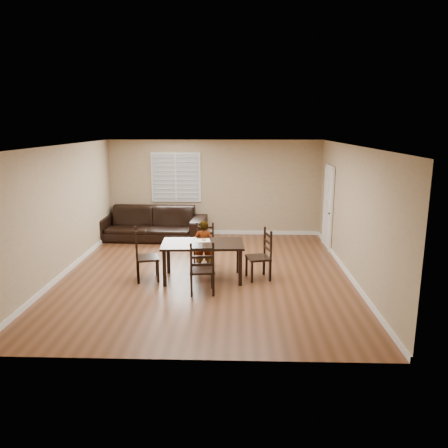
{
  "coord_description": "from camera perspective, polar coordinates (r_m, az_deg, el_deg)",
  "views": [
    {
      "loc": [
        0.67,
        -8.82,
        3.1
      ],
      "look_at": [
        0.37,
        0.4,
        1.0
      ],
      "focal_mm": 35.0,
      "sensor_mm": 36.0,
      "label": 1
    }
  ],
  "objects": [
    {
      "name": "chair_right",
      "position": [
        9.0,
        5.26,
        -4.2
      ],
      "size": [
        0.54,
        0.57,
        1.04
      ],
      "rotation": [
        0.0,
        0.0,
        -1.32
      ],
      "color": "black",
      "rests_on": "ground"
    },
    {
      "name": "chair_far",
      "position": [
        8.09,
        -2.87,
        -6.19
      ],
      "size": [
        0.51,
        0.49,
        1.03
      ],
      "rotation": [
        0.0,
        0.0,
        3.27
      ],
      "color": "black",
      "rests_on": "ground"
    },
    {
      "name": "sofa",
      "position": [
        12.21,
        -9.56,
        0.08
      ],
      "size": [
        3.1,
        1.33,
        0.89
      ],
      "primitive_type": "imported",
      "rotation": [
        0.0,
        0.0,
        -0.05
      ],
      "color": "black",
      "rests_on": "ground"
    },
    {
      "name": "room",
      "position": [
        9.11,
        -2.13,
        4.65
      ],
      "size": [
        6.04,
        7.04,
        2.72
      ],
      "color": "tan",
      "rests_on": "ground"
    },
    {
      "name": "donut",
      "position": [
        9.01,
        -2.64,
        -2.02
      ],
      "size": [
        0.1,
        0.1,
        0.04
      ],
      "color": "#D8884D",
      "rests_on": "napkin"
    },
    {
      "name": "child",
      "position": [
        9.47,
        -2.69,
        -2.8
      ],
      "size": [
        0.43,
        0.32,
        1.1
      ],
      "primitive_type": "imported",
      "rotation": [
        0.0,
        0.0,
        3.28
      ],
      "color": "gray",
      "rests_on": "ground"
    },
    {
      "name": "chair_left",
      "position": [
        9.01,
        -10.83,
        -4.24
      ],
      "size": [
        0.56,
        0.58,
        1.08
      ],
      "rotation": [
        0.0,
        0.0,
        1.82
      ],
      "color": "black",
      "rests_on": "ground"
    },
    {
      "name": "ground",
      "position": [
        9.37,
        -2.33,
        -6.5
      ],
      "size": [
        7.0,
        7.0,
        0.0
      ],
      "primitive_type": "plane",
      "color": "brown",
      "rests_on": "ground"
    },
    {
      "name": "chair_near",
      "position": [
        9.93,
        -2.54,
        -2.8
      ],
      "size": [
        0.45,
        0.43,
        0.95
      ],
      "rotation": [
        0.0,
        0.0,
        -0.07
      ],
      "color": "black",
      "rests_on": "ground"
    },
    {
      "name": "napkin",
      "position": [
        9.02,
        -2.77,
        -2.16
      ],
      "size": [
        0.33,
        0.33,
        0.0
      ],
      "primitive_type": "cube",
      "rotation": [
        0.0,
        0.0,
        0.15
      ],
      "color": "white",
      "rests_on": "dining_table"
    },
    {
      "name": "dining_table",
      "position": [
        8.86,
        -2.79,
        -3.03
      ],
      "size": [
        1.69,
        1.01,
        0.77
      ],
      "rotation": [
        0.0,
        0.0,
        0.06
      ],
      "color": "black",
      "rests_on": "ground"
    }
  ]
}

